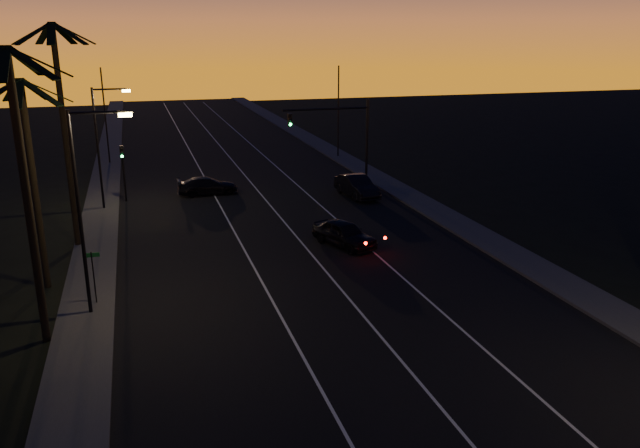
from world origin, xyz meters
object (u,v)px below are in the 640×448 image
object	(u,v)px
lead_car	(344,233)
right_car	(357,186)
cross_car	(208,186)
signal_mast	(339,128)

from	to	relation	value
lead_car	right_car	world-z (taller)	right_car
cross_car	right_car	bearing A→B (deg)	-20.22
signal_mast	lead_car	bearing A→B (deg)	-107.09
signal_mast	right_car	distance (m)	5.33
signal_mast	lead_car	distance (m)	15.44
lead_car	cross_car	bearing A→B (deg)	112.81
lead_car	cross_car	size ratio (longest dim) A/B	1.11
right_car	cross_car	world-z (taller)	right_car
right_car	cross_car	distance (m)	11.52
lead_car	right_car	bearing A→B (deg)	66.58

